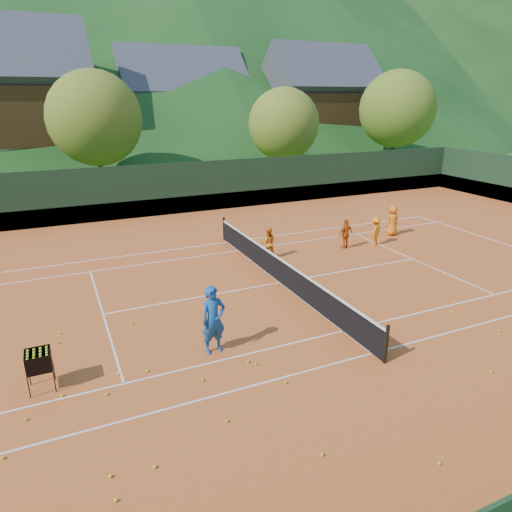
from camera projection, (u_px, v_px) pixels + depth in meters
name	position (u px, v px, depth m)	size (l,w,h in m)	color
ground	(280.00, 283.00, 17.14)	(400.00, 400.00, 0.00)	#2E531A
clay_court	(280.00, 283.00, 17.13)	(40.00, 24.00, 0.02)	#BF511F
coach	(213.00, 320.00, 12.21)	(0.70, 0.46, 1.92)	#174F98
student_a	(268.00, 243.00, 19.55)	(0.65, 0.51, 1.35)	orange
student_b	(346.00, 234.00, 20.78)	(0.81, 0.34, 1.38)	#D45D12
student_c	(393.00, 221.00, 22.73)	(0.73, 0.48, 1.50)	orange
student_d	(375.00, 231.00, 21.27)	(0.87, 0.50, 1.34)	orange
tennis_ball_0	(155.00, 467.00, 8.57)	(0.07, 0.07, 0.07)	#C8D924
tennis_ball_1	(248.00, 361.00, 11.98)	(0.07, 0.07, 0.07)	#C8D924
tennis_ball_2	(60.00, 333.00, 13.40)	(0.07, 0.07, 0.07)	#C8D924
tennis_ball_3	(147.00, 371.00, 11.57)	(0.07, 0.07, 0.07)	#C8D924
tennis_ball_4	(58.00, 343.00, 12.88)	(0.07, 0.07, 0.07)	#C8D924
tennis_ball_6	(439.00, 463.00, 8.65)	(0.07, 0.07, 0.07)	#C8D924
tennis_ball_9	(491.00, 372.00, 11.53)	(0.07, 0.07, 0.07)	#C8D924
tennis_ball_10	(322.00, 455.00, 8.86)	(0.07, 0.07, 0.07)	#C8D924
tennis_ball_11	(62.00, 395.00, 10.62)	(0.07, 0.07, 0.07)	#C8D924
tennis_ball_12	(132.00, 323.00, 14.02)	(0.07, 0.07, 0.07)	#C8D924
tennis_ball_13	(227.00, 421.00, 9.78)	(0.07, 0.07, 0.07)	#C8D924
tennis_ball_14	(110.00, 476.00, 8.36)	(0.07, 0.07, 0.07)	#C8D924
tennis_ball_15	(26.00, 419.00, 9.84)	(0.07, 0.07, 0.07)	#C8D924
tennis_ball_16	(203.00, 380.00, 11.20)	(0.07, 0.07, 0.07)	#C8D924
tennis_ball_17	(256.00, 364.00, 11.86)	(0.07, 0.07, 0.07)	#C8D924
tennis_ball_18	(116.00, 500.00, 7.86)	(0.07, 0.07, 0.07)	#C8D924
tennis_ball_19	(118.00, 374.00, 11.44)	(0.07, 0.07, 0.07)	#C8D924
tennis_ball_21	(286.00, 382.00, 11.11)	(0.07, 0.07, 0.07)	#C8D924
tennis_ball_22	(107.00, 394.00, 10.67)	(0.07, 0.07, 0.07)	#C8D924
tennis_ball_23	(499.00, 331.00, 13.55)	(0.07, 0.07, 0.07)	#C8D924
tennis_ball_24	(3.00, 458.00, 8.79)	(0.07, 0.07, 0.07)	#C8D924
tennis_ball_25	(451.00, 312.00, 14.72)	(0.07, 0.07, 0.07)	#C8D924
tennis_ball_26	(47.00, 367.00, 11.72)	(0.07, 0.07, 0.07)	#C8D924
tennis_ball_27	(48.00, 353.00, 12.36)	(0.07, 0.07, 0.07)	#C8D924
court_lines	(280.00, 282.00, 17.13)	(23.83, 11.03, 0.00)	white
tennis_net	(280.00, 270.00, 16.96)	(0.10, 12.07, 1.10)	black
perimeter_fence	(281.00, 251.00, 16.71)	(40.40, 24.24, 3.00)	#15301C
ball_hopper	(39.00, 361.00, 10.68)	(0.57, 0.57, 1.00)	black
chalet_left	(4.00, 109.00, 37.16)	(13.80, 9.93, 12.92)	beige
chalet_mid	(182.00, 113.00, 47.04)	(12.65, 8.82, 11.45)	beige
chalet_right	(319.00, 110.00, 48.95)	(11.50, 8.82, 11.91)	beige
tree_b	(95.00, 118.00, 31.05)	(6.40, 6.40, 8.40)	#41291A
tree_c	(284.00, 124.00, 35.84)	(5.60, 5.60, 7.35)	#43291A
tree_d	(397.00, 109.00, 41.04)	(6.80, 6.80, 8.93)	#3D2818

